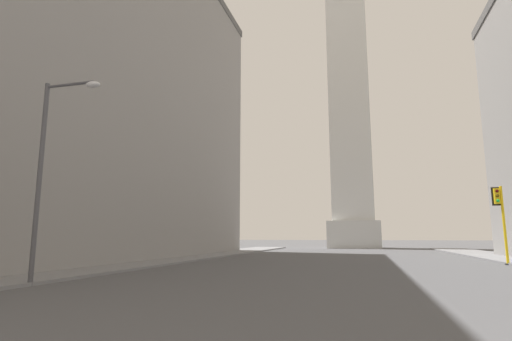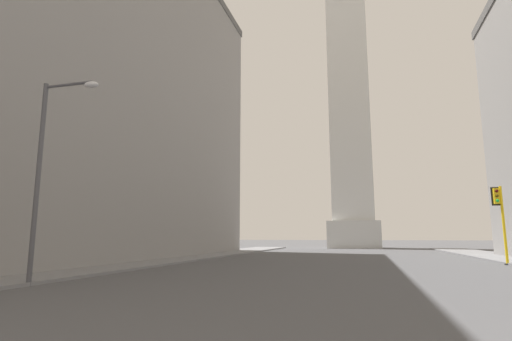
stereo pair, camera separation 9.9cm
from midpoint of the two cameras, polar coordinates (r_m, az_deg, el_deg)
The scene contains 5 objects.
sidewalk_left at distance 30.41m, azimuth -15.61°, elevation -12.57°, with size 5.00×80.41×0.15m, color slate.
building_left at distance 41.36m, azimuth -26.67°, elevation 10.91°, with size 21.44×45.22×31.14m.
obelisk at distance 78.01m, azimuth 12.84°, elevation 18.63°, with size 8.38×8.38×78.76m.
traffic_light_mid_right at distance 32.95m, azimuth 31.60°, elevation -5.12°, with size 0.77×0.50×5.46m.
street_lamp at distance 18.70m, azimuth -27.49°, elevation 1.52°, with size 2.71×0.36×8.46m.
Camera 2 is at (1.84, -2.01, 1.97)m, focal length 28.00 mm.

